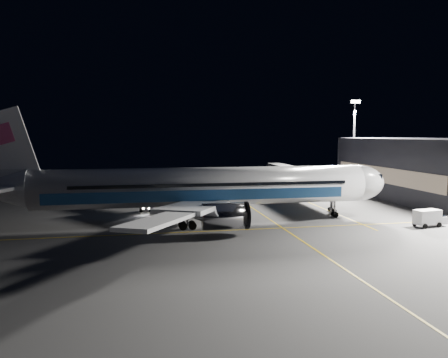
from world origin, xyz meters
TOP-DOWN VIEW (x-y plane):
  - ground at (0.00, 0.00)m, footprint 200.00×200.00m
  - guide_line_main at (10.00, 0.00)m, footprint 0.25×80.00m
  - guide_line_cross at (0.00, -6.00)m, footprint 70.00×0.25m
  - guide_line_side at (22.00, 10.00)m, footprint 0.25×40.00m
  - airliner at (-1.08, 0.00)m, footprint 61.48×54.22m
  - terminal at (45.98, 14.00)m, footprint 18.12×40.00m
  - jet_bridge at (22.00, 18.06)m, footprint 3.60×34.40m
  - floodlight_mast_north at (40.00, 31.99)m, footprint 2.40×0.68m
  - service_truck at (30.51, -8.98)m, footprint 4.95×2.67m
  - baggage_tug at (-8.21, 10.33)m, footprint 2.48×2.14m
  - safety_cone_a at (3.55, 9.65)m, footprint 0.41×0.41m
  - safety_cone_b at (-4.95, 10.50)m, footprint 0.40×0.40m
  - safety_cone_c at (2.19, 13.76)m, footprint 0.38×0.38m

SIDE VIEW (x-z plane):
  - ground at x=0.00m, z-range 0.00..0.00m
  - guide_line_main at x=10.00m, z-range 0.00..0.01m
  - guide_line_cross at x=0.00m, z-range 0.00..0.01m
  - guide_line_side at x=22.00m, z-range 0.00..0.01m
  - safety_cone_c at x=2.19m, z-range 0.00..0.56m
  - safety_cone_b at x=-4.95m, z-range 0.00..0.61m
  - safety_cone_a at x=3.55m, z-range 0.00..0.61m
  - baggage_tug at x=-8.21m, z-range -0.06..1.52m
  - service_truck at x=30.51m, z-range 0.08..2.49m
  - jet_bridge at x=22.00m, z-range 1.43..7.73m
  - airliner at x=-1.08m, z-range -3.16..13.48m
  - terminal at x=45.98m, z-range 0.00..12.00m
  - floodlight_mast_north at x=40.00m, z-range 2.02..22.72m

